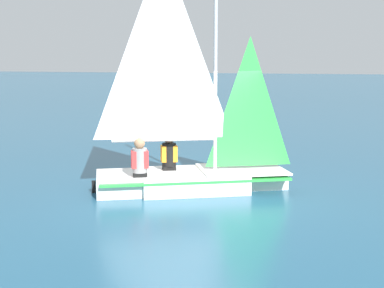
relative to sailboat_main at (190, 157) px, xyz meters
name	(u,v)px	position (x,y,z in m)	size (l,w,h in m)	color
ground_plane	(192,189)	(0.02, -0.04, -0.70)	(260.00, 260.00, 0.00)	#235675
sailboat_main	(190,157)	(0.00, 0.00, 0.00)	(3.47, 4.12, 5.09)	white
sailor_helm	(169,158)	(0.04, 0.52, -0.07)	(0.42, 0.43, 1.16)	black
sailor_crew	(140,164)	(-0.82, 0.75, -0.08)	(0.42, 0.43, 1.16)	black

